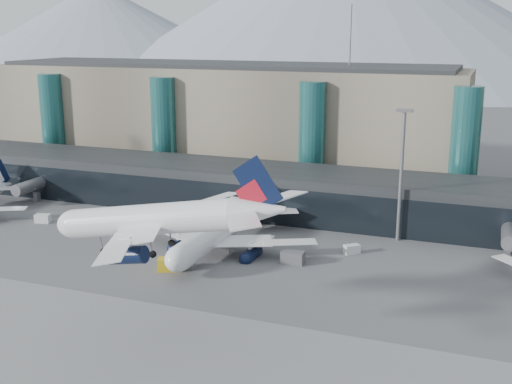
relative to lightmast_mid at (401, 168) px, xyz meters
The scene contains 16 objects.
ground 58.41m from the lightmast_mid, 122.01° to the right, with size 900.00×900.00×0.00m, color #515154.
runway_strip 71.25m from the lightmast_mid, 115.46° to the right, with size 400.00×40.00×0.04m, color slate.
runway_markings 71.24m from the lightmast_mid, 115.46° to the right, with size 128.00×1.00×0.02m.
concourse 32.94m from the lightmast_mid, 162.04° to the left, with size 170.00×27.00×10.00m.
terminal_main 69.21m from the lightmast_mid, 142.63° to the left, with size 130.00×30.00×31.00m.
teal_towers 51.97m from the lightmast_mid, 149.97° to the left, with size 116.40×19.40×46.00m.
mountain_ridge 333.77m from the lightmast_mid, 92.42° to the left, with size 910.00×400.00×110.00m.
lightmast_mid is the anchor object (origin of this frame).
hero_jet 56.59m from the lightmast_mid, 111.73° to the right, with size 33.76×34.77×11.20m.
jet_parked_mid 35.41m from the lightmast_mid, 153.08° to the right, with size 38.93×37.63×12.53m.
veh_a 75.08m from the lightmast_mid, 168.50° to the right, with size 3.17×1.79×1.79m, color silver.
veh_b 38.88m from the lightmast_mid, 169.39° to the right, with size 2.97×1.83×1.72m, color gold.
veh_c 28.06m from the lightmast_mid, 128.23° to the right, with size 4.00×2.11×2.22m, color #4E4D53.
veh_d 18.51m from the lightmast_mid, 122.22° to the right, with size 2.87×1.54×1.64m, color silver.
veh_g 28.50m from the lightmast_mid, 154.77° to the right, with size 2.24×1.31×1.31m, color silver.
veh_h 47.18m from the lightmast_mid, 138.49° to the right, with size 3.99×2.10×2.21m, color gold.
Camera 1 is at (46.03, -72.83, 40.03)m, focal length 45.00 mm.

